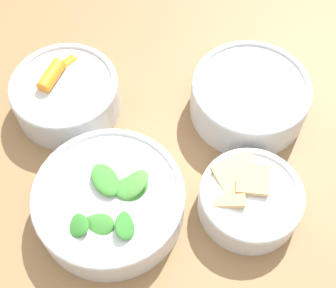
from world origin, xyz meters
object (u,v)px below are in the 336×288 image
at_px(bowl_carrots, 66,94).
at_px(bowl_cookies, 249,198).
at_px(bowl_beans_hotdog, 249,98).
at_px(bowl_greens, 111,200).

height_order(bowl_carrots, bowl_cookies, bowl_carrots).
distance_m(bowl_carrots, bowl_beans_hotdog, 0.26).
bearing_deg(bowl_beans_hotdog, bowl_carrots, 179.07).
height_order(bowl_beans_hotdog, bowl_cookies, bowl_beans_hotdog).
height_order(bowl_greens, bowl_cookies, bowl_greens).
xyz_separation_m(bowl_greens, bowl_cookies, (0.18, 0.01, -0.00)).
distance_m(bowl_carrots, bowl_greens, 0.18).
bearing_deg(bowl_carrots, bowl_greens, -65.04).
distance_m(bowl_beans_hotdog, bowl_cookies, 0.16).
xyz_separation_m(bowl_beans_hotdog, bowl_cookies, (-0.01, -0.16, -0.00)).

